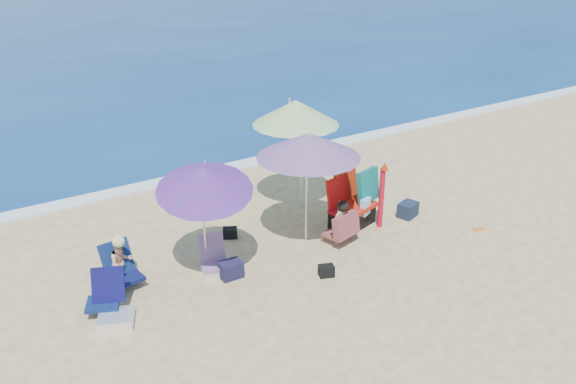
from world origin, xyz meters
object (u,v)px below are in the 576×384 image
chair_rainbow (214,263)px  furled_umbrella (382,192)px  umbrella_turquoise (309,145)px  umbrella_striped (296,113)px  camp_chair_right (357,204)px  chair_navy (112,308)px  umbrella_blue (204,179)px  camp_chair_left (346,214)px  person_center (342,223)px  person_left (121,263)px

chair_rainbow → furled_umbrella: bearing=-4.0°
umbrella_turquoise → umbrella_striped: bearing=64.8°
chair_rainbow → camp_chair_right: camp_chair_right is taller
umbrella_striped → chair_navy: umbrella_striped is taller
umbrella_striped → camp_chair_right: bearing=-67.7°
umbrella_blue → chair_navy: (-1.80, -0.32, -1.60)m
chair_rainbow → camp_chair_left: (2.91, 0.07, 0.14)m
chair_rainbow → camp_chair_left: camp_chair_left is taller
umbrella_turquoise → camp_chair_left: bearing=0.6°
camp_chair_right → chair_rainbow: bearing=-178.1°
person_center → person_left: (-3.92, 0.84, -0.00)m
camp_chair_left → umbrella_turquoise: bearing=-179.4°
umbrella_blue → person_left: size_ratio=2.32×
umbrella_striped → person_center: umbrella_striped is taller
chair_navy → chair_rainbow: size_ratio=1.50×
chair_rainbow → camp_chair_left: 2.91m
furled_umbrella → chair_navy: furled_umbrella is taller
chair_navy → person_left: bearing=61.0°
chair_rainbow → camp_chair_right: bearing=1.9°
umbrella_blue → chair_rainbow: bearing=22.0°
umbrella_blue → camp_chair_right: (3.33, 0.16, -1.36)m
camp_chair_right → umbrella_striped: bearing=112.3°
umbrella_blue → chair_rainbow: umbrella_blue is taller
umbrella_striped → chair_rainbow: 3.58m
umbrella_blue → person_left: umbrella_blue is taller
umbrella_turquoise → chair_navy: (-3.90, -0.42, -1.73)m
furled_umbrella → umbrella_striped: bearing=116.9°
umbrella_blue → person_center: bearing=-7.7°
umbrella_striped → camp_chair_right: 2.21m
chair_navy → umbrella_turquoise: bearing=6.2°
furled_umbrella → person_left: 5.05m
umbrella_turquoise → chair_rainbow: 2.64m
furled_umbrella → chair_navy: 5.47m
furled_umbrella → umbrella_turquoise: bearing=169.0°
umbrella_striped → person_left: bearing=-165.9°
chair_rainbow → person_left: person_left is taller
camp_chair_left → umbrella_striped: bearing=100.1°
camp_chair_left → chair_rainbow: bearing=-178.7°
camp_chair_left → furled_umbrella: bearing=-26.5°
camp_chair_left → person_left: 4.39m
person_center → umbrella_striped: bearing=83.9°
umbrella_striped → camp_chair_left: size_ratio=2.27×
camp_chair_left → camp_chair_right: camp_chair_right is taller
chair_rainbow → camp_chair_left: size_ratio=0.63×
person_center → chair_rainbow: bearing=170.8°
camp_chair_left → person_center: 0.66m
furled_umbrella → camp_chair_right: size_ratio=1.17×
camp_chair_left → person_center: (-0.45, -0.46, 0.12)m
umbrella_striped → camp_chair_left: 2.26m
umbrella_striped → person_center: (-0.20, -1.87, -1.63)m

